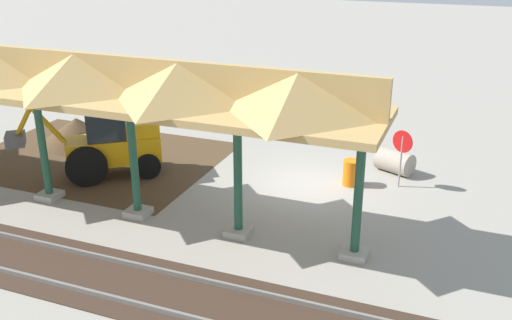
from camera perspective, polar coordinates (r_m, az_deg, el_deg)
ground_plane at (r=19.67m, az=5.05°, el=-2.51°), size 120.00×120.00×0.00m
dirt_work_zone at (r=22.87m, az=-15.71°, el=0.26°), size 9.38×7.00×0.01m
platform_canopy at (r=18.54m, az=-21.51°, el=8.15°), size 21.27×3.20×4.90m
rail_tracks at (r=13.64m, az=-4.08°, el=-14.20°), size 60.00×2.58×0.15m
stop_sign at (r=19.57m, az=14.40°, el=1.25°), size 0.69×0.36×2.01m
backhoe at (r=20.62m, az=-14.53°, el=1.81°), size 4.65×4.02×2.82m
dirt_mound at (r=24.72m, az=-17.31°, el=1.66°), size 6.30×6.30×2.14m
concrete_pipe at (r=21.11m, az=13.69°, el=-0.14°), size 1.50×1.28×0.83m
traffic_barrel at (r=19.72m, az=9.49°, el=-1.26°), size 0.56×0.56×0.90m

